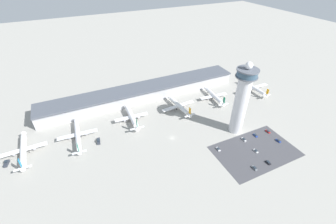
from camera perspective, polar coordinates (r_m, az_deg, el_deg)
The scene contains 20 objects.
ground_plane at distance 189.29m, azimuth 1.04°, elevation -6.64°, with size 1000.00×1000.00×0.00m, color #9E9B93.
terminal_building at distance 237.98m, azimuth -6.38°, elevation 4.94°, with size 206.85×25.00×13.85m.
control_tower at distance 187.40m, azimuth 18.19°, elevation 3.20°, with size 16.70×16.70×63.34m.
parking_lot_surface at distance 191.05m, azimuth 21.26°, elevation -9.20°, with size 64.00×40.00×0.01m, color #424247.
airplane_gate_alpha at distance 204.78m, azimuth -32.86°, elevation -8.07°, with size 33.18×42.83×13.41m.
airplane_gate_bravo at distance 200.95m, azimuth -21.99°, elevation -5.35°, with size 32.43×45.90×12.01m.
airplane_gate_charlie at distance 207.41m, azimuth -9.20°, elevation -1.23°, with size 30.95×38.17×13.97m.
airplane_gate_delta at distance 220.56m, azimuth 2.80°, elevation 1.59°, with size 35.35×39.69×12.55m.
airplane_gate_echo at distance 241.42m, azimuth 11.65°, elevation 4.02°, with size 31.12×38.10×12.44m.
airplane_gate_foxtrot at distance 268.34m, azimuth 20.92°, elevation 5.78°, with size 40.93×39.57×11.90m.
service_truck_catering at distance 193.59m, azimuth -17.22°, elevation -7.08°, with size 3.44×7.69×2.83m.
service_truck_fuel at distance 205.77m, azimuth -35.79°, elevation -10.52°, with size 3.92×7.02×2.93m.
car_maroon_suv at distance 190.36m, azimuth 21.39°, elevation -9.21°, with size 1.81×4.24×1.36m.
car_blue_compact at distance 204.85m, azimuth 21.31°, elevation -5.56°, with size 2.02×4.31×1.39m.
car_white_wagon at distance 177.20m, azimuth 21.10°, elevation -13.16°, with size 1.93×4.63×1.46m.
car_green_van at distance 183.42m, azimuth 12.62°, elevation -9.17°, with size 2.07×4.50×1.39m.
car_silver_sedan at distance 184.78m, azimuth 24.08°, elevation -11.63°, with size 1.87×4.20×1.57m.
car_red_hatchback at distance 197.37m, azimuth 18.70°, elevation -6.63°, with size 1.84×4.77×1.53m.
car_yellow_taxi at distance 206.96m, azimuth 26.22°, elevation -6.56°, with size 1.84×4.39×1.57m.
car_black_suv at distance 213.17m, azimuth 24.03°, elevation -4.53°, with size 1.84×4.39×1.54m.
Camera 1 is at (-62.91, -125.93, 126.55)m, focal length 24.00 mm.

